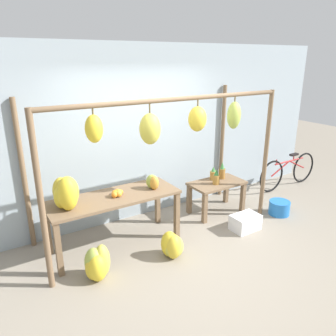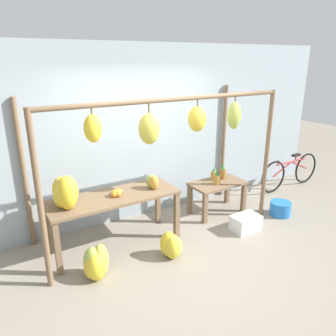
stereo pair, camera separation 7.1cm
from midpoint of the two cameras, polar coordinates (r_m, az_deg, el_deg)
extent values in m
plane|color=gray|center=(4.60, 3.77, -15.33)|extent=(20.00, 20.00, 0.00)
cube|color=#99A8B2|center=(5.29, -5.92, 5.81)|extent=(8.00, 0.08, 2.80)
cylinder|color=brown|center=(3.84, -21.70, -6.04)|extent=(0.07, 0.07, 2.11)
cylinder|color=brown|center=(5.53, 16.29, 2.00)|extent=(0.07, 0.07, 2.11)
cylinder|color=brown|center=(4.82, -24.19, -1.37)|extent=(0.07, 0.07, 2.11)
cylinder|color=brown|center=(6.26, 9.09, 4.42)|extent=(0.07, 0.07, 2.11)
cylinder|color=brown|center=(4.19, 0.98, 11.90)|extent=(3.50, 0.06, 0.06)
cylinder|color=brown|center=(3.72, -13.52, 9.56)|extent=(0.02, 0.02, 0.07)
ellipsoid|color=yellow|center=(3.75, -13.30, 6.66)|extent=(0.20, 0.18, 0.32)
cylinder|color=brown|center=(4.00, -3.72, 10.31)|extent=(0.02, 0.02, 0.11)
ellipsoid|color=gold|center=(4.05, -3.65, 6.81)|extent=(0.27, 0.24, 0.39)
cylinder|color=brown|center=(4.39, 4.75, 11.22)|extent=(0.02, 0.02, 0.08)
ellipsoid|color=gold|center=(4.42, 4.68, 8.51)|extent=(0.25, 0.23, 0.34)
cylinder|color=brown|center=(4.81, 11.17, 11.68)|extent=(0.02, 0.02, 0.07)
ellipsoid|color=#9EB247|center=(4.84, 11.00, 9.00)|extent=(0.21, 0.19, 0.39)
cube|color=brown|center=(4.59, -9.88, -5.09)|extent=(1.82, 0.66, 0.04)
cube|color=brown|center=(4.31, -18.98, -13.32)|extent=(0.07, 0.07, 0.72)
cube|color=brown|center=(4.88, 1.12, -8.22)|extent=(0.07, 0.07, 0.72)
cube|color=brown|center=(4.79, -20.64, -10.09)|extent=(0.07, 0.07, 0.72)
cube|color=brown|center=(5.31, -2.22, -5.89)|extent=(0.07, 0.07, 0.72)
cube|color=brown|center=(5.65, 8.16, -2.64)|extent=(0.94, 0.53, 0.04)
cube|color=brown|center=(5.36, 6.02, -7.00)|extent=(0.07, 0.07, 0.52)
cube|color=brown|center=(5.88, 12.55, -4.97)|extent=(0.07, 0.07, 0.52)
cube|color=brown|center=(5.67, 3.35, -5.43)|extent=(0.07, 0.07, 0.52)
cube|color=brown|center=(6.16, 9.78, -3.65)|extent=(0.07, 0.07, 0.52)
ellipsoid|color=gold|center=(4.33, -17.48, -3.96)|extent=(0.29, 0.26, 0.41)
ellipsoid|color=gold|center=(4.43, -18.43, -3.81)|extent=(0.31, 0.31, 0.37)
ellipsoid|color=yellow|center=(4.33, -18.44, -4.87)|extent=(0.25, 0.27, 0.29)
ellipsoid|color=yellow|center=(4.22, -17.57, -4.34)|extent=(0.34, 0.34, 0.43)
sphere|color=orange|center=(4.61, -8.67, -4.15)|extent=(0.07, 0.07, 0.07)
sphere|color=orange|center=(4.51, -9.75, -4.63)|extent=(0.08, 0.08, 0.08)
sphere|color=orange|center=(4.64, -9.29, -4.04)|extent=(0.07, 0.07, 0.07)
sphere|color=orange|center=(4.57, -9.03, -4.24)|extent=(0.09, 0.09, 0.09)
sphere|color=orange|center=(4.62, -9.27, -4.06)|extent=(0.08, 0.08, 0.08)
sphere|color=orange|center=(4.53, -9.03, -4.48)|extent=(0.09, 0.09, 0.09)
sphere|color=orange|center=(4.55, -9.68, -4.38)|extent=(0.09, 0.09, 0.09)
sphere|color=orange|center=(4.58, -9.38, -4.27)|extent=(0.08, 0.08, 0.08)
cylinder|color=#B27F38|center=(5.72, 7.52, -1.31)|extent=(0.11, 0.11, 0.15)
cone|color=#428442|center=(5.68, 7.57, -0.18)|extent=(0.08, 0.08, 0.09)
cylinder|color=olive|center=(5.80, 9.03, -0.96)|extent=(0.11, 0.11, 0.18)
cone|color=#428442|center=(5.75, 9.10, 0.45)|extent=(0.08, 0.08, 0.12)
cylinder|color=#B27F38|center=(5.53, 8.02, -2.01)|extent=(0.11, 0.11, 0.16)
cone|color=#337538|center=(5.48, 8.08, -0.72)|extent=(0.08, 0.08, 0.10)
ellipsoid|color=gold|center=(4.24, -11.89, -15.50)|extent=(0.28, 0.29, 0.43)
ellipsoid|color=#9EB247|center=(4.23, -13.19, -15.84)|extent=(0.32, 0.33, 0.41)
ellipsoid|color=gold|center=(4.23, -13.34, -16.57)|extent=(0.23, 0.22, 0.33)
ellipsoid|color=yellow|center=(4.20, -12.66, -16.54)|extent=(0.32, 0.33, 0.36)
ellipsoid|color=gold|center=(4.54, 0.51, -13.49)|extent=(0.39, 0.40, 0.31)
ellipsoid|color=yellow|center=(4.53, -0.18, -13.12)|extent=(0.27, 0.29, 0.37)
ellipsoid|color=gold|center=(4.50, 0.49, -13.51)|extent=(0.32, 0.32, 0.35)
cube|color=silver|center=(5.33, 12.93, -9.20)|extent=(0.44, 0.30, 0.24)
cylinder|color=blue|center=(5.97, 18.48, -6.58)|extent=(0.35, 0.35, 0.24)
torus|color=black|center=(7.59, 22.26, 0.07)|extent=(0.66, 0.04, 0.66)
torus|color=black|center=(6.82, 17.30, -1.40)|extent=(0.66, 0.04, 0.66)
cylinder|color=maroon|center=(7.13, 20.11, 1.14)|extent=(0.86, 0.04, 0.03)
cylinder|color=maroon|center=(7.36, 21.22, 0.59)|extent=(0.52, 0.04, 0.26)
cylinder|color=maroon|center=(6.97, 18.74, -0.10)|extent=(0.52, 0.04, 0.26)
cylinder|color=maroon|center=(7.21, 20.77, 1.68)|extent=(0.02, 0.02, 0.10)
cube|color=black|center=(7.19, 20.84, 2.21)|extent=(0.20, 0.08, 0.04)
cylinder|color=maroon|center=(6.80, 18.08, 1.00)|extent=(0.02, 0.02, 0.10)
ellipsoid|color=gold|center=(4.70, -2.83, -2.60)|extent=(0.17, 0.16, 0.21)
ellipsoid|color=#93A33D|center=(4.74, -3.23, -2.37)|extent=(0.23, 0.22, 0.21)
camera|label=1|loc=(0.04, -90.42, -0.14)|focal=35.00mm
camera|label=2|loc=(0.04, 89.58, 0.14)|focal=35.00mm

